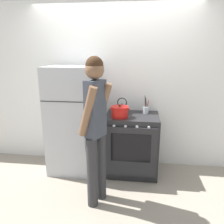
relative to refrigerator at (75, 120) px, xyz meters
name	(u,v)px	position (x,y,z in m)	size (l,w,h in m)	color
ground_plane	(114,160)	(0.57, 0.32, -0.81)	(14.00, 14.00, 0.00)	gray
wall_back	(115,87)	(0.57, 0.35, 0.47)	(10.00, 0.06, 2.55)	silver
refrigerator	(75,120)	(0.00, 0.00, 0.00)	(0.75, 0.67, 1.61)	#B7BABF
stove_range	(131,144)	(0.87, -0.01, -0.34)	(0.78, 0.64, 0.91)	#232326
dutch_oven_pot	(120,112)	(0.70, -0.10, 0.18)	(0.29, 0.25, 0.18)	red
tea_kettle	(122,108)	(0.71, 0.14, 0.17)	(0.24, 0.19, 0.23)	silver
utensil_jar	(146,109)	(1.07, 0.14, 0.17)	(0.09, 0.09, 0.28)	silver
person	(96,125)	(0.48, -0.76, 0.20)	(0.39, 0.43, 1.77)	#2D2D30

